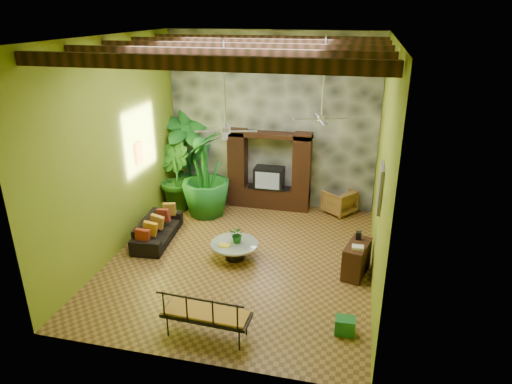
% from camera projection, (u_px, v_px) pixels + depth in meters
% --- Properties ---
extents(ground, '(7.00, 7.00, 0.00)m').
position_uv_depth(ground, '(242.00, 258.00, 10.85)').
color(ground, brown).
rests_on(ground, ground).
extents(ceiling, '(6.00, 7.00, 0.02)m').
position_uv_depth(ceiling, '(239.00, 37.00, 8.97)').
color(ceiling, silver).
rests_on(ceiling, back_wall).
extents(back_wall, '(6.00, 0.02, 5.00)m').
position_uv_depth(back_wall, '(272.00, 122.00, 13.07)').
color(back_wall, olive).
rests_on(back_wall, ground).
extents(left_wall, '(0.02, 7.00, 5.00)m').
position_uv_depth(left_wall, '(116.00, 149.00, 10.55)').
color(left_wall, olive).
rests_on(left_wall, ground).
extents(right_wall, '(0.02, 7.00, 5.00)m').
position_uv_depth(right_wall, '(383.00, 168.00, 9.27)').
color(right_wall, olive).
rests_on(right_wall, ground).
extents(stone_accent_wall, '(5.98, 0.10, 4.98)m').
position_uv_depth(stone_accent_wall, '(272.00, 122.00, 13.01)').
color(stone_accent_wall, '#3A3E42').
rests_on(stone_accent_wall, ground).
extents(ceiling_beams, '(5.95, 5.36, 0.22)m').
position_uv_depth(ceiling_beams, '(239.00, 49.00, 9.05)').
color(ceiling_beams, '#3F1F14').
rests_on(ceiling_beams, ceiling).
extents(entertainment_center, '(2.40, 0.55, 2.30)m').
position_uv_depth(entertainment_center, '(269.00, 176.00, 13.32)').
color(entertainment_center, black).
rests_on(entertainment_center, ground).
extents(ceiling_fan_front, '(1.28, 1.28, 1.86)m').
position_uv_depth(ceiling_fan_front, '(225.00, 121.00, 9.25)').
color(ceiling_fan_front, '#B7B8BC').
rests_on(ceiling_fan_front, ceiling).
extents(ceiling_fan_back, '(1.28, 1.28, 1.86)m').
position_uv_depth(ceiling_fan_back, '(322.00, 109.00, 10.31)').
color(ceiling_fan_back, '#B7B8BC').
rests_on(ceiling_fan_back, ceiling).
extents(wall_art_mask, '(0.06, 0.32, 0.55)m').
position_uv_depth(wall_art_mask, '(139.00, 153.00, 11.59)').
color(wall_art_mask, orange).
rests_on(wall_art_mask, left_wall).
extents(wall_art_painting, '(0.06, 0.70, 0.90)m').
position_uv_depth(wall_art_painting, '(380.00, 188.00, 8.81)').
color(wall_art_painting, teal).
rests_on(wall_art_painting, right_wall).
extents(sofa, '(0.93, 2.01, 0.57)m').
position_uv_depth(sofa, '(158.00, 229.00, 11.62)').
color(sofa, black).
rests_on(sofa, ground).
extents(wicker_armchair, '(1.09, 1.09, 0.72)m').
position_uv_depth(wicker_armchair, '(339.00, 201.00, 13.12)').
color(wicker_armchair, brown).
rests_on(wicker_armchair, ground).
extents(tall_plant_a, '(1.81, 1.58, 2.87)m').
position_uv_depth(tall_plant_a, '(187.00, 155.00, 13.69)').
color(tall_plant_a, '#1B6723').
rests_on(tall_plant_a, ground).
extents(tall_plant_b, '(1.38, 1.36, 1.96)m').
position_uv_depth(tall_plant_b, '(174.00, 177.00, 13.17)').
color(tall_plant_b, '#226019').
rests_on(tall_plant_b, ground).
extents(tall_plant_c, '(1.43, 1.43, 2.47)m').
position_uv_depth(tall_plant_c, '(205.00, 174.00, 12.72)').
color(tall_plant_c, '#1B6722').
rests_on(tall_plant_c, ground).
extents(coffee_table, '(1.13, 1.13, 0.40)m').
position_uv_depth(coffee_table, '(235.00, 248.00, 10.76)').
color(coffee_table, black).
rests_on(coffee_table, ground).
extents(centerpiece_plant, '(0.42, 0.39, 0.41)m').
position_uv_depth(centerpiece_plant, '(238.00, 235.00, 10.66)').
color(centerpiece_plant, '#185616').
rests_on(centerpiece_plant, coffee_table).
extents(yellow_tray, '(0.26, 0.20, 0.03)m').
position_uv_depth(yellow_tray, '(225.00, 245.00, 10.57)').
color(yellow_tray, yellow).
rests_on(yellow_tray, coffee_table).
extents(iron_bench, '(1.62, 0.64, 0.57)m').
position_uv_depth(iron_bench, '(205.00, 314.00, 8.03)').
color(iron_bench, black).
rests_on(iron_bench, ground).
extents(side_console, '(0.63, 1.00, 0.74)m').
position_uv_depth(side_console, '(357.00, 259.00, 10.08)').
color(side_console, '#3A1D12').
rests_on(side_console, ground).
extents(green_bin, '(0.37, 0.28, 0.32)m').
position_uv_depth(green_bin, '(345.00, 326.00, 8.30)').
color(green_bin, '#217C3E').
rests_on(green_bin, ground).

